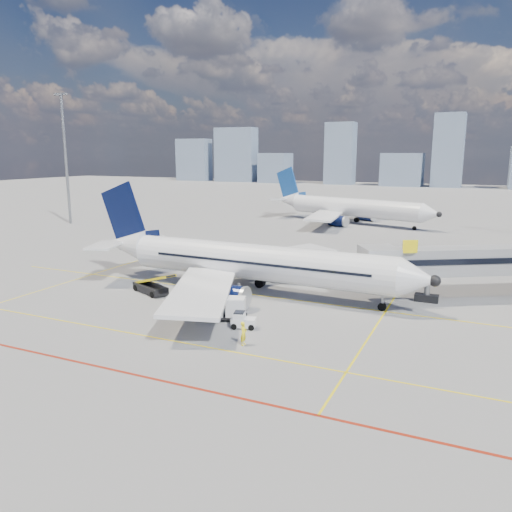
# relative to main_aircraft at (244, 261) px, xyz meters

# --- Properties ---
(ground) EXTENTS (420.00, 420.00, 0.00)m
(ground) POSITION_rel_main_aircraft_xyz_m (0.43, -8.47, -3.22)
(ground) COLOR gray
(ground) RESTS_ON ground
(apron_markings) EXTENTS (90.00, 35.12, 0.01)m
(apron_markings) POSITION_rel_main_aircraft_xyz_m (-0.15, -12.39, -3.22)
(apron_markings) COLOR yellow
(apron_markings) RESTS_ON ground
(jet_bridge) EXTENTS (23.55, 15.78, 6.30)m
(jet_bridge) POSITION_rel_main_aircraft_xyz_m (23.94, 8.44, 0.52)
(jet_bridge) COLOR gray
(jet_bridge) RESTS_ON ground
(floodlight_mast_nw) EXTENTS (3.20, 0.61, 25.45)m
(floodlight_mast_nw) POSITION_rel_main_aircraft_xyz_m (-54.57, 31.52, 10.36)
(floodlight_mast_nw) COLOR gray
(floodlight_mast_nw) RESTS_ON ground
(distant_skyline) EXTENTS (253.32, 15.40, 30.10)m
(distant_skyline) POSITION_rel_main_aircraft_xyz_m (2.75, 181.53, 7.00)
(distant_skyline) COLOR #7688A3
(distant_skyline) RESTS_ON ground
(main_aircraft) EXTENTS (37.36, 32.54, 10.94)m
(main_aircraft) POSITION_rel_main_aircraft_xyz_m (0.00, 0.00, 0.00)
(main_aircraft) COLOR white
(main_aircraft) RESTS_ON ground
(second_aircraft) EXTENTS (37.08, 31.65, 11.09)m
(second_aircraft) POSITION_rel_main_aircraft_xyz_m (-3.32, 55.21, 0.00)
(second_aircraft) COLOR white
(second_aircraft) RESTS_ON ground
(baggage_tug) EXTENTS (2.18, 1.64, 1.36)m
(baggage_tug) POSITION_rel_main_aircraft_xyz_m (4.57, -9.69, -2.57)
(baggage_tug) COLOR white
(baggage_tug) RESTS_ON ground
(cargo_dolly) EXTENTS (3.94, 2.70, 1.98)m
(cargo_dolly) POSITION_rel_main_aircraft_xyz_m (2.35, -8.47, -2.14)
(cargo_dolly) COLOR black
(cargo_dolly) RESTS_ON ground
(belt_loader) EXTENTS (6.41, 3.91, 2.64)m
(belt_loader) POSITION_rel_main_aircraft_xyz_m (-8.41, -4.30, -2.54)
(belt_loader) COLOR black
(belt_loader) RESTS_ON ground
(ramp_worker) EXTENTS (0.44, 0.67, 1.80)m
(ramp_worker) POSITION_rel_main_aircraft_xyz_m (6.27, -12.96, -2.32)
(ramp_worker) COLOR yellow
(ramp_worker) RESTS_ON ground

